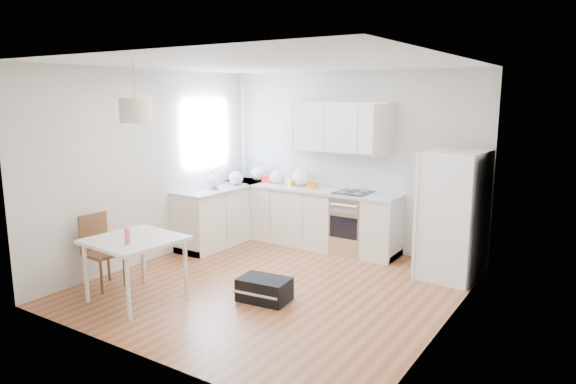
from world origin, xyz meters
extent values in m
plane|color=brown|center=(0.00, 0.00, 0.00)|extent=(4.20, 4.20, 0.00)
plane|color=white|center=(0.00, 0.00, 2.70)|extent=(4.20, 4.20, 0.00)
plane|color=beige|center=(0.00, 2.10, 1.35)|extent=(4.20, 0.00, 4.20)
plane|color=beige|center=(-2.10, 0.00, 1.35)|extent=(0.00, 4.20, 4.20)
plane|color=beige|center=(2.10, 0.00, 1.35)|extent=(0.00, 4.20, 4.20)
cube|color=#BFE0F9|center=(-2.09, 1.15, 1.75)|extent=(0.02, 1.00, 1.00)
cube|color=white|center=(-0.60, 1.80, 0.44)|extent=(3.00, 0.60, 0.88)
cube|color=white|center=(-1.80, 1.20, 0.44)|extent=(0.60, 1.80, 0.88)
cube|color=#BCBEC1|center=(-0.60, 1.80, 0.90)|extent=(3.02, 0.64, 0.04)
cube|color=#BCBEC1|center=(-1.80, 1.20, 0.90)|extent=(0.64, 1.82, 0.04)
cube|color=white|center=(-0.60, 2.09, 1.21)|extent=(3.00, 0.01, 0.58)
cube|color=white|center=(-2.09, 1.20, 1.21)|extent=(0.01, 1.80, 0.58)
cube|color=white|center=(-0.15, 1.94, 1.88)|extent=(1.70, 0.32, 0.75)
cube|color=beige|center=(-1.09, -1.22, 0.72)|extent=(1.01, 1.01, 0.04)
cylinder|color=white|center=(-1.52, -1.58, 0.35)|extent=(0.05, 0.05, 0.70)
cylinder|color=white|center=(-0.73, -1.64, 0.35)|extent=(0.05, 0.05, 0.70)
cylinder|color=white|center=(-1.45, -0.79, 0.35)|extent=(0.05, 0.05, 0.70)
cylinder|color=white|center=(-0.67, -0.85, 0.35)|extent=(0.05, 0.05, 0.70)
cylinder|color=#F6447F|center=(-0.98, -1.41, 0.84)|extent=(0.07, 0.07, 0.21)
cube|color=black|center=(0.16, -0.44, 0.13)|extent=(0.61, 0.44, 0.27)
cylinder|color=beige|center=(-1.02, -1.16, 2.18)|extent=(0.36, 0.36, 0.27)
ellipsoid|color=white|center=(-1.62, 1.90, 1.04)|extent=(0.27, 0.23, 0.24)
ellipsoid|color=white|center=(-1.21, 1.85, 1.03)|extent=(0.24, 0.20, 0.21)
ellipsoid|color=white|center=(-0.74, 1.88, 1.06)|extent=(0.31, 0.26, 0.28)
ellipsoid|color=white|center=(-1.70, 1.40, 1.03)|extent=(0.24, 0.21, 0.22)
ellipsoid|color=white|center=(-1.81, 0.98, 1.02)|extent=(0.23, 0.20, 0.21)
cube|color=orange|center=(-0.50, 1.81, 0.97)|extent=(0.18, 0.15, 0.11)
cube|color=gold|center=(-0.91, 1.80, 0.97)|extent=(0.17, 0.14, 0.10)
cube|color=red|center=(-1.39, 1.85, 0.98)|extent=(0.19, 0.16, 0.12)
camera|label=1|loc=(3.43, -5.01, 2.34)|focal=32.00mm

